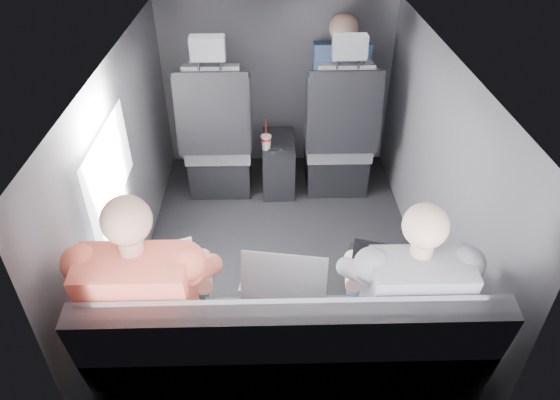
{
  "coord_description": "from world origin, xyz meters",
  "views": [
    {
      "loc": [
        -0.07,
        -2.47,
        2.23
      ],
      "look_at": [
        -0.01,
        -0.05,
        0.51
      ],
      "focal_mm": 32.0,
      "sensor_mm": 36.0,
      "label": 1
    }
  ],
  "objects_px": {
    "passenger_rear_right": "(400,300)",
    "center_console": "(278,163)",
    "front_seat_right": "(338,143)",
    "laptop_silver": "(283,278)",
    "laptop_black": "(381,265)",
    "rear_bench": "(288,365)",
    "passenger_front_right": "(340,85)",
    "soda_cup": "(266,142)",
    "passenger_rear_left": "(153,301)",
    "front_seat_left": "(219,144)",
    "laptop_white": "(164,269)"
  },
  "relations": [
    {
      "from": "laptop_silver",
      "to": "passenger_front_right",
      "type": "distance_m",
      "value": 2.0
    },
    {
      "from": "front_seat_right",
      "to": "soda_cup",
      "type": "xyz_separation_m",
      "value": [
        -0.54,
        -0.08,
        0.06
      ]
    },
    {
      "from": "center_console",
      "to": "passenger_rear_left",
      "type": "relative_size",
      "value": 0.38
    },
    {
      "from": "soda_cup",
      "to": "passenger_rear_right",
      "type": "distance_m",
      "value": 1.83
    },
    {
      "from": "passenger_rear_right",
      "to": "laptop_white",
      "type": "bearing_deg",
      "value": 169.22
    },
    {
      "from": "soda_cup",
      "to": "laptop_black",
      "type": "bearing_deg",
      "value": -70.43
    },
    {
      "from": "front_seat_right",
      "to": "soda_cup",
      "type": "relative_size",
      "value": 5.32
    },
    {
      "from": "rear_bench",
      "to": "passenger_rear_left",
      "type": "height_order",
      "value": "passenger_rear_left"
    },
    {
      "from": "front_seat_right",
      "to": "center_console",
      "type": "relative_size",
      "value": 2.64
    },
    {
      "from": "passenger_front_right",
      "to": "laptop_black",
      "type": "bearing_deg",
      "value": -90.72
    },
    {
      "from": "front_seat_right",
      "to": "passenger_rear_right",
      "type": "bearing_deg",
      "value": -88.71
    },
    {
      "from": "front_seat_right",
      "to": "rear_bench",
      "type": "bearing_deg",
      "value": -103.31
    },
    {
      "from": "front_seat_left",
      "to": "passenger_rear_right",
      "type": "bearing_deg",
      "value": -62.49
    },
    {
      "from": "soda_cup",
      "to": "rear_bench",
      "type": "bearing_deg",
      "value": -87.1
    },
    {
      "from": "rear_bench",
      "to": "passenger_front_right",
      "type": "relative_size",
      "value": 1.87
    },
    {
      "from": "passenger_rear_left",
      "to": "soda_cup",
      "type": "bearing_deg",
      "value": 74.33
    },
    {
      "from": "front_seat_left",
      "to": "passenger_front_right",
      "type": "xyz_separation_m",
      "value": [
        0.92,
        0.26,
        0.36
      ]
    },
    {
      "from": "soda_cup",
      "to": "laptop_silver",
      "type": "distance_m",
      "value": 1.61
    },
    {
      "from": "passenger_front_right",
      "to": "passenger_rear_right",
      "type": "bearing_deg",
      "value": -89.43
    },
    {
      "from": "laptop_white",
      "to": "passenger_rear_right",
      "type": "height_order",
      "value": "passenger_rear_right"
    },
    {
      "from": "laptop_black",
      "to": "passenger_front_right",
      "type": "bearing_deg",
      "value": 89.28
    },
    {
      "from": "rear_bench",
      "to": "passenger_front_right",
      "type": "xyz_separation_m",
      "value": [
        0.47,
        2.16,
        0.45
      ]
    },
    {
      "from": "laptop_silver",
      "to": "passenger_rear_left",
      "type": "xyz_separation_m",
      "value": [
        -0.56,
        -0.13,
        0.0
      ]
    },
    {
      "from": "laptop_silver",
      "to": "laptop_black",
      "type": "distance_m",
      "value": 0.47
    },
    {
      "from": "laptop_white",
      "to": "laptop_silver",
      "type": "xyz_separation_m",
      "value": [
        0.54,
        -0.07,
        0.0
      ]
    },
    {
      "from": "soda_cup",
      "to": "passenger_rear_left",
      "type": "height_order",
      "value": "passenger_rear_left"
    },
    {
      "from": "front_seat_left",
      "to": "laptop_black",
      "type": "bearing_deg",
      "value": -60.69
    },
    {
      "from": "laptop_silver",
      "to": "laptop_black",
      "type": "xyz_separation_m",
      "value": [
        0.46,
        0.08,
        -0.01
      ]
    },
    {
      "from": "laptop_silver",
      "to": "passenger_rear_left",
      "type": "distance_m",
      "value": 0.57
    },
    {
      "from": "front_seat_left",
      "to": "front_seat_right",
      "type": "xyz_separation_m",
      "value": [
        0.9,
        0.0,
        0.0
      ]
    },
    {
      "from": "front_seat_left",
      "to": "laptop_silver",
      "type": "height_order",
      "value": "front_seat_left"
    },
    {
      "from": "laptop_white",
      "to": "passenger_front_right",
      "type": "bearing_deg",
      "value": 61.01
    },
    {
      "from": "front_seat_right",
      "to": "passenger_front_right",
      "type": "distance_m",
      "value": 0.44
    },
    {
      "from": "soda_cup",
      "to": "passenger_rear_right",
      "type": "height_order",
      "value": "passenger_rear_right"
    },
    {
      "from": "passenger_rear_left",
      "to": "front_seat_left",
      "type": "bearing_deg",
      "value": 86.01
    },
    {
      "from": "passenger_rear_right",
      "to": "center_console",
      "type": "bearing_deg",
      "value": 104.88
    },
    {
      "from": "passenger_rear_right",
      "to": "passenger_front_right",
      "type": "xyz_separation_m",
      "value": [
        -0.02,
        2.06,
        0.14
      ]
    },
    {
      "from": "center_console",
      "to": "front_seat_right",
      "type": "bearing_deg",
      "value": -5.07
    },
    {
      "from": "laptop_white",
      "to": "laptop_black",
      "type": "height_order",
      "value": "laptop_white"
    },
    {
      "from": "front_seat_right",
      "to": "passenger_rear_right",
      "type": "relative_size",
      "value": 1.06
    },
    {
      "from": "laptop_white",
      "to": "passenger_rear_right",
      "type": "bearing_deg",
      "value": -10.78
    },
    {
      "from": "laptop_black",
      "to": "front_seat_right",
      "type": "bearing_deg",
      "value": 89.88
    },
    {
      "from": "rear_bench",
      "to": "laptop_white",
      "type": "bearing_deg",
      "value": 152.22
    },
    {
      "from": "soda_cup",
      "to": "passenger_rear_left",
      "type": "xyz_separation_m",
      "value": [
        -0.48,
        -1.73,
        0.18
      ]
    },
    {
      "from": "front_seat_right",
      "to": "rear_bench",
      "type": "xyz_separation_m",
      "value": [
        -0.45,
        -1.9,
        -0.09
      ]
    },
    {
      "from": "front_seat_left",
      "to": "rear_bench",
      "type": "xyz_separation_m",
      "value": [
        0.45,
        -1.9,
        -0.09
      ]
    },
    {
      "from": "laptop_silver",
      "to": "passenger_rear_left",
      "type": "height_order",
      "value": "passenger_rear_left"
    },
    {
      "from": "laptop_silver",
      "to": "laptop_black",
      "type": "relative_size",
      "value": 1.07
    },
    {
      "from": "laptop_black",
      "to": "passenger_rear_left",
      "type": "xyz_separation_m",
      "value": [
        -1.02,
        -0.21,
        0.01
      ]
    },
    {
      "from": "soda_cup",
      "to": "front_seat_right",
      "type": "bearing_deg",
      "value": 8.58
    }
  ]
}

